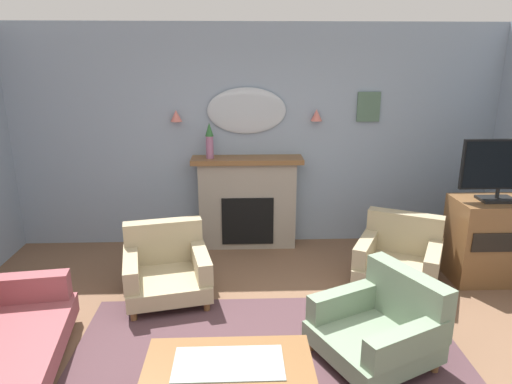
% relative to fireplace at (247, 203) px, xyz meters
% --- Properties ---
extents(wall_back, '(7.03, 0.10, 2.74)m').
position_rel_fireplace_xyz_m(wall_back, '(0.12, 0.22, 0.80)').
color(wall_back, '#8C9EB2').
rests_on(wall_back, ground).
extents(patterned_rug, '(3.20, 2.40, 0.01)m').
position_rel_fireplace_xyz_m(patterned_rug, '(0.12, -2.58, -0.56)').
color(patterned_rug, '#4C3338').
rests_on(patterned_rug, ground).
extents(fireplace, '(1.36, 0.36, 1.16)m').
position_rel_fireplace_xyz_m(fireplace, '(0.00, 0.00, 0.00)').
color(fireplace, gray).
rests_on(fireplace, ground).
extents(mantel_vase_left, '(0.10, 0.10, 0.43)m').
position_rel_fireplace_xyz_m(mantel_vase_left, '(-0.45, -0.03, 0.81)').
color(mantel_vase_left, '#9E6084').
rests_on(mantel_vase_left, fireplace).
extents(wall_mirror, '(0.96, 0.06, 0.56)m').
position_rel_fireplace_xyz_m(wall_mirror, '(0.00, 0.14, 1.14)').
color(wall_mirror, '#B2BCC6').
extents(wall_sconce_left, '(0.14, 0.14, 0.14)m').
position_rel_fireplace_xyz_m(wall_sconce_left, '(-0.85, 0.09, 1.09)').
color(wall_sconce_left, '#D17066').
extents(wall_sconce_right, '(0.14, 0.14, 0.14)m').
position_rel_fireplace_xyz_m(wall_sconce_right, '(0.85, 0.09, 1.09)').
color(wall_sconce_right, '#D17066').
extents(framed_picture, '(0.28, 0.03, 0.36)m').
position_rel_fireplace_xyz_m(framed_picture, '(1.50, 0.15, 1.18)').
color(framed_picture, '#4C6B56').
extents(coffee_table, '(1.10, 0.60, 0.45)m').
position_rel_fireplace_xyz_m(coffee_table, '(-0.18, -2.96, -0.19)').
color(coffee_table, brown).
rests_on(coffee_table, ground).
extents(armchair_by_coffee_table, '(1.09, 1.08, 0.71)m').
position_rel_fireplace_xyz_m(armchair_by_coffee_table, '(1.02, -2.34, -0.27)').
color(armchair_by_coffee_table, gray).
rests_on(armchair_by_coffee_table, ground).
extents(armchair_near_fireplace, '(1.09, 1.09, 0.71)m').
position_rel_fireplace_xyz_m(armchair_near_fireplace, '(1.60, -1.05, -0.27)').
color(armchair_near_fireplace, tan).
rests_on(armchair_near_fireplace, ground).
extents(armchair_in_corner, '(0.96, 0.97, 0.71)m').
position_rel_fireplace_xyz_m(armchair_in_corner, '(-0.85, -1.22, -0.27)').
color(armchair_in_corner, tan).
rests_on(armchair_in_corner, ground).
extents(tv_cabinet, '(0.80, 0.57, 0.90)m').
position_rel_fireplace_xyz_m(tv_cabinet, '(2.58, -1.00, -0.12)').
color(tv_cabinet, brown).
rests_on(tv_cabinet, ground).
extents(tv_flatscreen, '(0.84, 0.24, 0.65)m').
position_rel_fireplace_xyz_m(tv_flatscreen, '(2.58, -1.02, 0.68)').
color(tv_flatscreen, black).
rests_on(tv_flatscreen, tv_cabinet).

